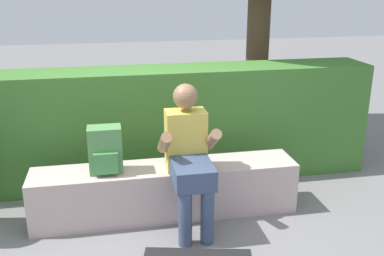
# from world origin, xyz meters

# --- Properties ---
(ground_plane) EXTENTS (24.00, 24.00, 0.00)m
(ground_plane) POSITION_xyz_m (0.00, 0.00, 0.00)
(ground_plane) COLOR slate
(bench_main) EXTENTS (2.34, 0.42, 0.47)m
(bench_main) POSITION_xyz_m (0.00, 0.41, 0.23)
(bench_main) COLOR #BBA5A0
(bench_main) RESTS_ON ground
(person_skater) EXTENTS (0.49, 0.62, 1.22)m
(person_skater) POSITION_xyz_m (0.17, 0.21, 0.66)
(person_skater) COLOR gold
(person_skater) RESTS_ON ground
(backpack_on_bench) EXTENTS (0.28, 0.23, 0.40)m
(backpack_on_bench) POSITION_xyz_m (-0.51, 0.40, 0.66)
(backpack_on_bench) COLOR #51894C
(backpack_on_bench) RESTS_ON bench_main
(hedge_row) EXTENTS (5.04, 0.55, 1.18)m
(hedge_row) POSITION_xyz_m (-0.27, 1.20, 0.59)
(hedge_row) COLOR #3C6F2C
(hedge_row) RESTS_ON ground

